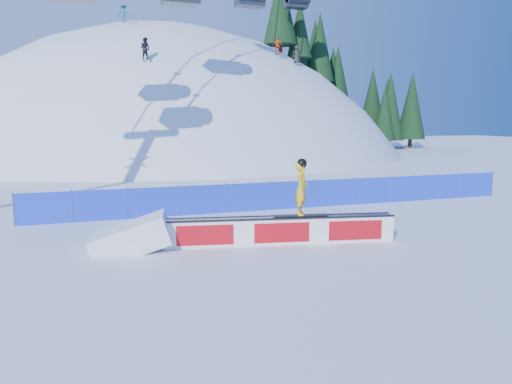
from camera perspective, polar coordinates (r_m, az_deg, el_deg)
name	(u,v)px	position (r m, az deg, el deg)	size (l,w,h in m)	color
ground	(343,230)	(17.85, 9.97, -4.30)	(160.00, 160.00, 0.00)	white
snow_hill	(165,304)	(61.80, -10.31, -12.51)	(64.00, 64.00, 64.00)	white
treeline	(352,76)	(64.86, 10.93, 12.89)	(21.28, 11.94, 19.29)	#322114
safety_fence	(293,195)	(21.70, 4.21, -0.33)	(22.05, 0.05, 1.30)	blue
rail_box	(280,230)	(15.60, 2.81, -4.40)	(7.20, 1.88, 0.87)	white
snow_ramp	(132,249)	(15.50, -13.95, -6.36)	(2.26, 1.51, 0.85)	white
snowboarder	(302,188)	(15.50, 5.23, 0.47)	(1.75, 0.73, 1.80)	black
distant_skiers	(199,37)	(46.16, -6.50, 17.19)	(16.12, 10.98, 6.08)	black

